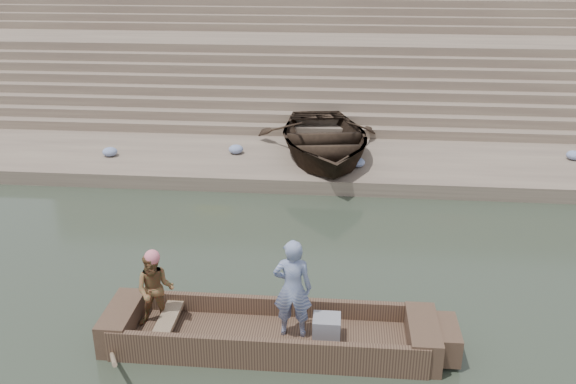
# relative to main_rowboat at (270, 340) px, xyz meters

# --- Properties ---
(ground) EXTENTS (120.00, 120.00, 0.00)m
(ground) POSITION_rel_main_rowboat_xyz_m (-0.37, 0.73, -0.11)
(ground) COLOR #2A3528
(ground) RESTS_ON ground
(lower_landing) EXTENTS (32.00, 4.00, 0.40)m
(lower_landing) POSITION_rel_main_rowboat_xyz_m (-0.37, 8.73, 0.09)
(lower_landing) COLOR gray
(lower_landing) RESTS_ON ground
(mid_landing) EXTENTS (32.00, 3.00, 2.80)m
(mid_landing) POSITION_rel_main_rowboat_xyz_m (-0.37, 16.23, 1.29)
(mid_landing) COLOR gray
(mid_landing) RESTS_ON ground
(upper_landing) EXTENTS (32.00, 3.00, 5.20)m
(upper_landing) POSITION_rel_main_rowboat_xyz_m (-0.37, 23.23, 2.49)
(upper_landing) COLOR gray
(upper_landing) RESTS_ON ground
(ghat_steps) EXTENTS (32.00, 11.00, 5.20)m
(ghat_steps) POSITION_rel_main_rowboat_xyz_m (-0.37, 17.92, 1.69)
(ghat_steps) COLOR gray
(ghat_steps) RESTS_ON ground
(main_rowboat) EXTENTS (5.00, 1.30, 0.22)m
(main_rowboat) POSITION_rel_main_rowboat_xyz_m (0.00, 0.00, 0.00)
(main_rowboat) COLOR brown
(main_rowboat) RESTS_ON ground
(rowboat_trim) EXTENTS (6.04, 2.63, 2.04)m
(rowboat_trim) POSITION_rel_main_rowboat_xyz_m (0.21, -0.01, 0.20)
(rowboat_trim) COLOR brown
(rowboat_trim) RESTS_ON ground
(standing_man) EXTENTS (0.65, 0.42, 1.77)m
(standing_man) POSITION_rel_main_rowboat_xyz_m (0.39, 0.07, 0.99)
(standing_man) COLOR navy
(standing_man) RESTS_ON main_rowboat
(rowing_man) EXTENTS (0.73, 0.60, 1.37)m
(rowing_man) POSITION_rel_main_rowboat_xyz_m (-1.96, 0.13, 0.80)
(rowing_man) COLOR #246C2E
(rowing_man) RESTS_ON main_rowboat
(television) EXTENTS (0.46, 0.42, 0.40)m
(television) POSITION_rel_main_rowboat_xyz_m (0.95, 0.00, 0.31)
(television) COLOR gray
(television) RESTS_ON main_rowboat
(beached_rowboat) EXTENTS (4.59, 5.88, 1.11)m
(beached_rowboat) POSITION_rel_main_rowboat_xyz_m (0.58, 8.80, 0.85)
(beached_rowboat) COLOR #2D2116
(beached_rowboat) RESTS_ON lower_landing
(cloth_bundles) EXTENTS (15.57, 2.13, 0.26)m
(cloth_bundles) POSITION_rel_main_rowboat_xyz_m (2.20, 8.38, 0.42)
(cloth_bundles) COLOR #3F5999
(cloth_bundles) RESTS_ON lower_landing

